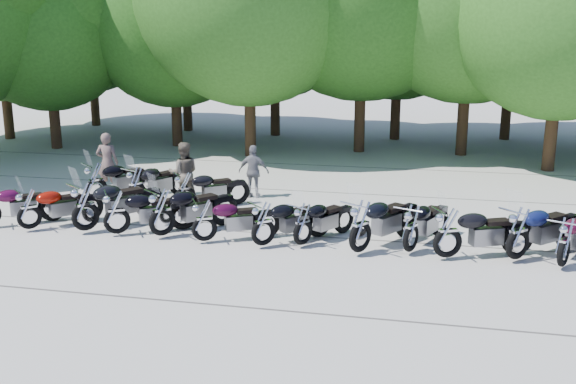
% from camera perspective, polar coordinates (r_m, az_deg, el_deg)
% --- Properties ---
extents(ground, '(90.00, 90.00, 0.00)m').
position_cam_1_polar(ground, '(15.44, -1.15, -5.29)').
color(ground, '#A8A498').
rests_on(ground, ground).
extents(tree_1, '(6.97, 6.97, 8.55)m').
position_cam_1_polar(tree_1, '(29.70, -19.75, 13.18)').
color(tree_1, '#3A2614').
rests_on(tree_1, ground).
extents(tree_2, '(7.31, 7.31, 8.97)m').
position_cam_1_polar(tree_2, '(29.02, -9.74, 14.28)').
color(tree_2, '#3A2614').
rests_on(tree_2, ground).
extents(tree_6, '(8.00, 8.00, 9.82)m').
position_cam_1_polar(tree_6, '(25.37, 22.30, 14.64)').
color(tree_6, '#3A2614').
rests_on(tree_6, ground).
extents(tree_9, '(7.59, 7.59, 9.32)m').
position_cam_1_polar(tree_9, '(35.96, -16.53, 14.17)').
color(tree_9, '#3A2614').
rests_on(tree_9, ground).
extents(tree_10, '(7.78, 7.78, 9.55)m').
position_cam_1_polar(tree_10, '(33.25, -8.80, 14.86)').
color(tree_10, '#3A2614').
rests_on(tree_10, ground).
extents(tree_11, '(7.56, 7.56, 9.28)m').
position_cam_1_polar(tree_11, '(31.42, -1.13, 14.78)').
color(tree_11, '#3A2614').
rests_on(tree_11, ground).
extents(tree_12, '(7.88, 7.88, 9.67)m').
position_cam_1_polar(tree_12, '(30.70, 9.42, 15.04)').
color(tree_12, '#3A2614').
rests_on(tree_12, ground).
extents(tree_13, '(8.31, 8.31, 10.20)m').
position_cam_1_polar(tree_13, '(31.85, 18.66, 15.04)').
color(tree_13, '#3A2614').
rests_on(tree_13, ground).
extents(motorcycle_1, '(1.95, 2.06, 1.23)m').
position_cam_1_polar(motorcycle_1, '(18.16, -21.10, -1.25)').
color(motorcycle_1, maroon).
rests_on(motorcycle_1, ground).
extents(motorcycle_2, '(2.15, 2.53, 1.45)m').
position_cam_1_polar(motorcycle_2, '(17.50, -16.82, -1.08)').
color(motorcycle_2, black).
rests_on(motorcycle_2, ground).
extents(motorcycle_3, '(2.31, 1.79, 1.29)m').
position_cam_1_polar(motorcycle_3, '(17.07, -14.32, -1.57)').
color(motorcycle_3, black).
rests_on(motorcycle_3, ground).
extents(motorcycle_4, '(2.16, 2.35, 1.39)m').
position_cam_1_polar(motorcycle_4, '(16.66, -10.64, -1.58)').
color(motorcycle_4, black).
rests_on(motorcycle_4, ground).
extents(motorcycle_5, '(2.19, 1.59, 1.21)m').
position_cam_1_polar(motorcycle_5, '(16.13, -7.11, -2.30)').
color(motorcycle_5, '#30061E').
rests_on(motorcycle_5, ground).
extents(motorcycle_6, '(2.05, 2.02, 1.25)m').
position_cam_1_polar(motorcycle_6, '(15.70, -2.11, -2.58)').
color(motorcycle_6, black).
rests_on(motorcycle_6, ground).
extents(motorcycle_7, '(1.66, 2.12, 1.19)m').
position_cam_1_polar(motorcycle_7, '(15.76, 1.26, -2.62)').
color(motorcycle_7, black).
rests_on(motorcycle_7, ground).
extents(motorcycle_8, '(2.02, 2.54, 1.43)m').
position_cam_1_polar(motorcycle_8, '(15.27, 6.16, -2.78)').
color(motorcycle_8, black).
rests_on(motorcycle_8, ground).
extents(motorcycle_9, '(1.55, 2.38, 1.29)m').
position_cam_1_polar(motorcycle_9, '(15.51, 10.39, -2.93)').
color(motorcycle_9, black).
rests_on(motorcycle_9, ground).
extents(motorcycle_10, '(2.47, 1.64, 1.35)m').
position_cam_1_polar(motorcycle_10, '(15.27, 13.40, -3.26)').
color(motorcycle_10, black).
rests_on(motorcycle_10, ground).
extents(motorcycle_11, '(2.28, 2.27, 1.40)m').
position_cam_1_polar(motorcycle_11, '(15.58, 18.93, -3.20)').
color(motorcycle_11, '#0E153F').
rests_on(motorcycle_11, ground).
extents(motorcycle_12, '(1.58, 2.32, 1.27)m').
position_cam_1_polar(motorcycle_12, '(15.51, 22.38, -3.84)').
color(motorcycle_12, '#3C081D').
rests_on(motorcycle_12, ground).
extents(motorcycle_14, '(2.11, 2.30, 1.36)m').
position_cam_1_polar(motorcycle_14, '(20.35, -15.97, 0.92)').
color(motorcycle_14, black).
rests_on(motorcycle_14, ground).
extents(motorcycle_15, '(1.65, 2.34, 1.29)m').
position_cam_1_polar(motorcycle_15, '(19.75, -12.74, 0.63)').
color(motorcycle_15, black).
rests_on(motorcycle_15, ground).
extents(motorcycle_16, '(2.14, 1.85, 1.23)m').
position_cam_1_polar(motorcycle_16, '(19.03, -8.71, 0.23)').
color(motorcycle_16, black).
rests_on(motorcycle_16, ground).
extents(rider_0, '(0.74, 0.55, 1.88)m').
position_cam_1_polar(rider_0, '(21.58, -15.04, 2.42)').
color(rider_0, brown).
rests_on(rider_0, ground).
extents(rider_1, '(1.06, 0.93, 1.81)m').
position_cam_1_polar(rider_1, '(19.76, -8.82, 1.60)').
color(rider_1, brown).
rests_on(rider_1, ground).
extents(rider_2, '(0.95, 0.43, 1.60)m').
position_cam_1_polar(rider_2, '(20.23, -2.92, 1.74)').
color(rider_2, gray).
rests_on(rider_2, ground).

